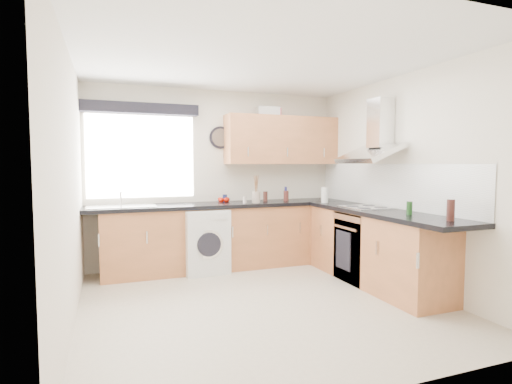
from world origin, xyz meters
name	(u,v)px	position (x,y,z in m)	size (l,w,h in m)	color
ground_plane	(262,303)	(0.00, 0.00, 0.00)	(3.60, 3.60, 0.00)	beige
ceiling	(262,59)	(0.00, 0.00, 2.50)	(3.60, 3.60, 0.02)	white
wall_back	(217,178)	(0.00, 1.80, 1.25)	(3.60, 0.02, 2.50)	silver
wall_front	(370,197)	(0.00, -1.80, 1.25)	(3.60, 0.02, 2.50)	silver
wall_left	(69,187)	(-1.80, 0.00, 1.25)	(0.02, 3.60, 2.50)	silver
wall_right	(404,181)	(1.80, 0.00, 1.25)	(0.02, 3.60, 2.50)	silver
window	(141,157)	(-1.05, 1.79, 1.55)	(1.40, 0.02, 1.10)	silver
window_blind	(141,108)	(-1.05, 1.70, 2.18)	(1.50, 0.18, 0.14)	black
splashback	(386,186)	(1.79, 0.30, 1.18)	(0.01, 3.00, 0.54)	white
base_cab_back	(216,238)	(-0.10, 1.51, 0.43)	(3.00, 0.58, 0.86)	#A05F37
base_cab_corner	(318,231)	(1.50, 1.50, 0.43)	(0.60, 0.60, 0.86)	#A05F37
base_cab_right	(374,249)	(1.51, 0.15, 0.43)	(0.58, 2.10, 0.86)	#A05F37
worktop_back	(223,205)	(0.00, 1.50, 0.89)	(3.60, 0.62, 0.05)	black
worktop_right	(382,213)	(1.50, 0.00, 0.89)	(0.62, 2.42, 0.05)	black
sink	(121,203)	(-1.33, 1.50, 0.95)	(0.84, 0.46, 0.10)	silver
oven	(366,247)	(1.50, 0.30, 0.42)	(0.56, 0.58, 0.85)	black
hob_plate	(366,207)	(1.50, 0.30, 0.92)	(0.52, 0.52, 0.01)	silver
extractor_hood	(375,138)	(1.60, 0.30, 1.77)	(0.52, 0.78, 0.66)	silver
upper_cabinets	(282,140)	(0.95, 1.62, 1.80)	(1.70, 0.35, 0.70)	#A05F37
washing_machine	(204,240)	(-0.29, 1.40, 0.42)	(0.58, 0.56, 0.85)	silver
wall_clock	(221,137)	(0.05, 1.76, 1.83)	(0.32, 0.32, 0.04)	black
casserole	(267,112)	(0.75, 1.72, 2.22)	(0.33, 0.24, 0.14)	silver
storage_box	(272,113)	(0.82, 1.72, 2.21)	(0.26, 0.21, 0.12)	red
utensil_pot	(256,197)	(0.44, 1.35, 0.99)	(0.11, 0.11, 0.16)	gray
kitchen_roll	(325,195)	(1.35, 1.05, 1.02)	(0.10, 0.10, 0.21)	silver
tomato_cluster	(224,200)	(0.06, 1.65, 0.94)	(0.15, 0.15, 0.07)	#A60F03
jar_0	(286,196)	(1.00, 1.59, 0.98)	(0.08, 0.08, 0.14)	brown
jar_1	(245,200)	(0.28, 1.36, 0.96)	(0.05, 0.05, 0.09)	#BAAB9F
jar_2	(265,196)	(0.65, 1.53, 0.98)	(0.06, 0.06, 0.14)	#3F1C16
jar_3	(286,194)	(0.96, 1.52, 1.01)	(0.04, 0.04, 0.21)	#16174D
jar_4	(286,196)	(0.95, 1.47, 0.98)	(0.07, 0.07, 0.15)	#51221D
jar_5	(225,198)	(0.08, 1.67, 0.96)	(0.06, 0.06, 0.11)	#141B47
bottle_0	(451,210)	(1.55, -0.94, 1.01)	(0.07, 0.07, 0.20)	#401B17
bottle_1	(409,208)	(1.52, -0.42, 0.98)	(0.06, 0.06, 0.14)	#194518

